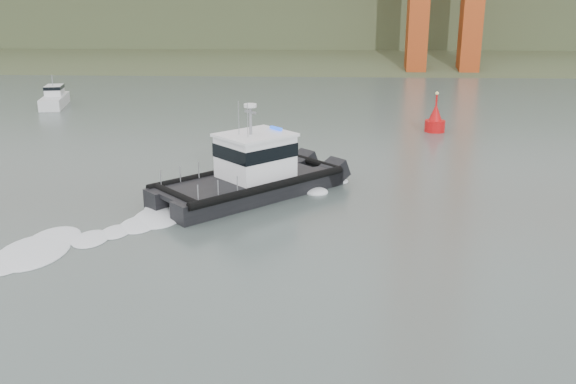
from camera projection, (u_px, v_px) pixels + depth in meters
The scene contains 5 objects.
ground at pixel (244, 288), 28.58m from camera, with size 400.00×400.00×0.00m, color #4C5B55.
headlands at pixel (306, 14), 145.85m from camera, with size 500.00×105.36×27.12m.
patrol_boat at pixel (251, 172), 40.96m from camera, with size 12.31×12.01×6.12m.
motorboat at pixel (54, 98), 71.97m from camera, with size 3.49×6.96×3.66m.
nav_buoy at pixel (435, 121), 59.34m from camera, with size 1.89×1.89×3.93m.
Camera 1 is at (3.18, -25.80, 12.79)m, focal length 40.00 mm.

